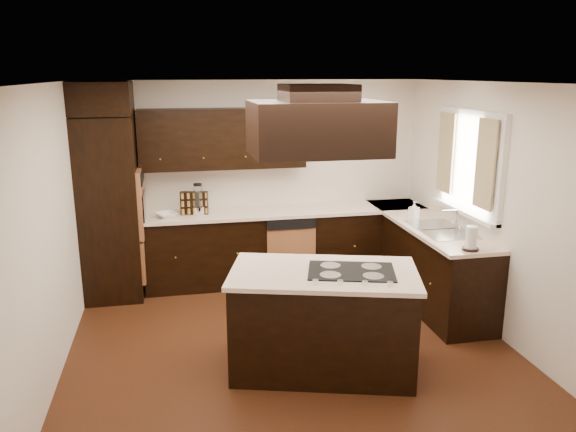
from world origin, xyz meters
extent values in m
cube|color=#5B2E16|center=(0.00, 0.00, -0.01)|extent=(4.20, 4.20, 0.02)
cube|color=silver|center=(0.00, 0.00, 2.51)|extent=(4.20, 4.20, 0.02)
cube|color=#F2E3CE|center=(0.00, 2.11, 1.25)|extent=(4.20, 0.02, 2.50)
cube|color=#F2E3CE|center=(0.00, -2.11, 1.25)|extent=(4.20, 0.02, 2.50)
cube|color=#F2E3CE|center=(-2.11, 0.00, 1.25)|extent=(0.02, 4.20, 2.50)
cube|color=#F2E3CE|center=(2.11, 0.00, 1.25)|extent=(0.02, 4.20, 2.50)
cube|color=black|center=(-1.78, 1.71, 1.06)|extent=(0.65, 0.75, 2.12)
cube|color=#B56E41|center=(-1.43, 1.71, 1.12)|extent=(0.05, 0.62, 0.78)
cube|color=black|center=(0.03, 1.80, 0.44)|extent=(2.93, 0.60, 0.88)
cube|color=black|center=(1.80, 0.90, 0.44)|extent=(0.60, 2.40, 0.88)
cube|color=#FFE3CC|center=(0.03, 1.79, 0.90)|extent=(2.93, 0.63, 0.04)
cube|color=#FFE3CC|center=(1.79, 0.90, 0.90)|extent=(0.63, 2.40, 0.04)
cube|color=black|center=(-0.43, 1.93, 1.81)|extent=(2.00, 0.34, 0.72)
cube|color=#B56E41|center=(0.33, 1.50, 0.40)|extent=(0.60, 0.05, 0.72)
cube|color=white|center=(2.07, 0.55, 1.65)|extent=(0.06, 1.32, 1.12)
cube|color=white|center=(2.10, 0.55, 1.65)|extent=(0.00, 1.20, 1.00)
cube|color=beige|center=(2.01, 0.13, 1.70)|extent=(0.02, 0.34, 0.90)
cube|color=beige|center=(2.01, 0.97, 1.70)|extent=(0.02, 0.34, 0.90)
cube|color=silver|center=(1.80, 0.55, 0.92)|extent=(0.52, 0.84, 0.01)
cube|color=black|center=(0.20, -0.47, 0.44)|extent=(1.74, 1.25, 0.88)
cube|color=#FFE3CC|center=(0.20, -0.47, 0.90)|extent=(1.81, 1.32, 0.04)
cube|color=black|center=(0.42, -0.53, 0.93)|extent=(0.85, 0.68, 0.01)
cube|color=black|center=(0.10, -0.55, 2.16)|extent=(1.05, 0.72, 0.42)
cube|color=black|center=(0.10, -0.55, 2.44)|extent=(0.55, 0.50, 0.13)
cylinder|color=silver|center=(-0.76, 1.76, 0.97)|extent=(0.15, 0.15, 0.10)
cone|color=silver|center=(-0.76, 1.76, 1.15)|extent=(0.13, 0.13, 0.26)
cube|color=black|center=(-0.81, 1.80, 1.06)|extent=(0.34, 0.14, 0.28)
imported|color=white|center=(-1.14, 1.71, 0.95)|extent=(0.31, 0.31, 0.06)
imported|color=white|center=(1.70, 1.06, 1.02)|extent=(0.12, 0.12, 0.21)
cylinder|color=white|center=(1.74, -0.19, 1.04)|extent=(0.13, 0.13, 0.24)
camera|label=1|loc=(-1.03, -4.89, 2.59)|focal=35.00mm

